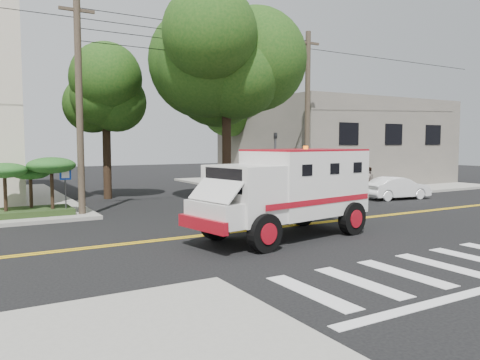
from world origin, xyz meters
TOP-DOWN VIEW (x-y plane):
  - ground at (0.00, 0.00)m, footprint 100.00×100.00m
  - sidewalk_ne at (13.50, 13.50)m, footprint 17.00×17.00m
  - building_right at (15.00, 14.00)m, footprint 14.00×12.00m
  - utility_pole_left at (-5.60, 6.00)m, footprint 0.28×0.28m
  - utility_pole_right at (6.30, 6.20)m, footprint 0.28×0.28m
  - tree_main at (1.94, 6.21)m, footprint 6.08×5.70m
  - tree_left at (-2.68, 11.79)m, footprint 4.48×4.20m
  - tree_right at (8.84, 15.77)m, footprint 4.80×4.50m
  - traffic_signal at (3.80, 5.60)m, footprint 0.15×0.18m
  - accessibility_sign at (-6.20, 6.17)m, footprint 0.45×0.10m
  - palm_planter at (-7.44, 6.62)m, footprint 3.52×2.63m
  - armored_truck at (-0.61, -1.59)m, footprint 6.60×3.40m
  - parked_sedan at (10.68, 3.80)m, footprint 3.88×1.79m
  - pedestrian_a at (5.50, 6.18)m, footprint 0.76×0.68m
  - pedestrian_b at (10.22, 5.50)m, footprint 0.82×0.67m

SIDE VIEW (x-z plane):
  - ground at x=0.00m, z-range 0.00..0.00m
  - sidewalk_ne at x=13.50m, z-range 0.00..0.15m
  - parked_sedan at x=10.68m, z-range 0.00..1.23m
  - pedestrian_b at x=10.22m, z-range 0.15..1.70m
  - pedestrian_a at x=5.50m, z-range 0.15..1.90m
  - accessibility_sign at x=-6.20m, z-range 0.35..2.38m
  - armored_truck at x=-0.61m, z-range 0.20..3.07m
  - palm_planter at x=-7.44m, z-range 0.47..2.82m
  - traffic_signal at x=3.80m, z-range 0.43..4.03m
  - building_right at x=15.00m, z-range 0.15..6.15m
  - utility_pole_left at x=-5.60m, z-range 0.00..9.00m
  - utility_pole_right at x=6.30m, z-range 0.00..9.00m
  - tree_left at x=-2.68m, z-range 1.88..9.58m
  - tree_right at x=8.84m, z-range 1.99..10.19m
  - tree_main at x=1.94m, z-range 2.27..12.12m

